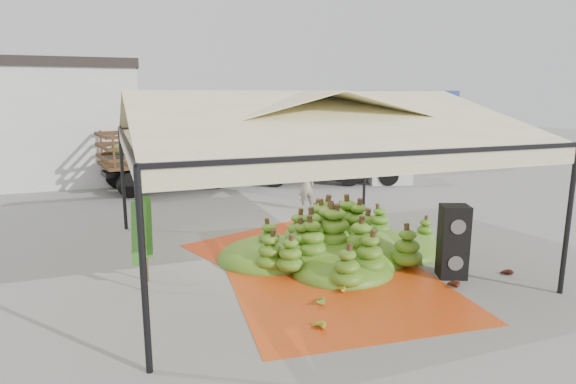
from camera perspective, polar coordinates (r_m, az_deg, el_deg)
name	(u,v)px	position (r m, az deg, el deg)	size (l,w,h in m)	color
ground	(302,255)	(12.10, 1.62, -7.45)	(90.00, 90.00, 0.00)	slate
canopy_tent	(302,122)	(11.46, 1.72, 8.35)	(8.10, 8.10, 4.00)	black
building_tan	(379,128)	(27.66, 10.79, 7.50)	(6.30, 5.30, 4.10)	tan
tarp_left	(346,292)	(10.00, 6.94, -11.71)	(4.35, 4.14, 0.01)	red
tarp_right	(288,249)	(12.47, 0.02, -6.83)	(3.99, 4.19, 0.01)	red
banana_heap	(339,230)	(11.96, 6.09, -4.54)	(5.96, 4.90, 1.28)	#447217
hand_yellow_a	(338,289)	(9.92, 5.91, -11.32)	(0.41, 0.33, 0.19)	gold
hand_yellow_b	(317,325)	(8.48, 3.40, -15.47)	(0.41, 0.33, 0.19)	gold
hand_red_a	(451,283)	(10.67, 18.80, -10.20)	(0.43, 0.36, 0.20)	#5D1D15
hand_red_b	(506,272)	(11.78, 24.43, -8.62)	(0.39, 0.32, 0.18)	#501A12
hand_green	(316,299)	(9.41, 3.39, -12.58)	(0.42, 0.34, 0.19)	#557718
hanging_bunches	(309,148)	(12.07, 2.49, 5.27)	(1.74, 0.24, 0.20)	#3C801A
speaker_stack	(453,242)	(11.06, 18.99, -5.58)	(0.73, 0.69, 1.61)	black
banana_leaves	(150,281)	(10.91, -16.07, -10.09)	(0.96, 1.36, 3.70)	#34741F
vendor	(306,186)	(16.51, 2.20, 0.66)	(0.60, 0.39, 1.64)	gray
truck_left	(198,150)	(21.28, -10.64, 4.91)	(7.65, 3.76, 2.51)	#4A2818
truck_right	(339,151)	(21.84, 6.10, 4.89)	(7.11, 4.13, 2.31)	#4F3A1A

